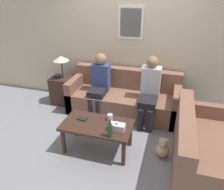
% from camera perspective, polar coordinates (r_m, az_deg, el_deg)
% --- Properties ---
extents(ground_plane, '(16.00, 16.00, 0.00)m').
position_cam_1_polar(ground_plane, '(4.15, 1.36, -7.55)').
color(ground_plane, gray).
extents(wall_back, '(9.00, 0.08, 2.60)m').
position_cam_1_polar(wall_back, '(4.46, 4.82, 13.30)').
color(wall_back, beige).
rests_on(wall_back, ground_plane).
extents(couch_main, '(2.16, 0.83, 0.84)m').
position_cam_1_polar(couch_main, '(4.41, 3.11, -0.82)').
color(couch_main, brown).
rests_on(couch_main, ground_plane).
extents(couch_side, '(0.83, 1.62, 0.84)m').
position_cam_1_polar(couch_side, '(3.33, 22.38, -13.45)').
color(couch_side, brown).
rests_on(couch_side, ground_plane).
extents(coffee_table, '(1.06, 0.58, 0.47)m').
position_cam_1_polar(coffee_table, '(3.36, -3.87, -8.51)').
color(coffee_table, '#382319').
rests_on(coffee_table, ground_plane).
extents(side_table_with_lamp, '(0.42, 0.41, 1.06)m').
position_cam_1_polar(side_table_with_lamp, '(4.83, -12.87, 1.99)').
color(side_table_with_lamp, '#382319').
rests_on(side_table_with_lamp, ground_plane).
extents(wine_bottle, '(0.07, 0.07, 0.27)m').
position_cam_1_polar(wine_bottle, '(3.01, -0.56, -9.13)').
color(wine_bottle, '#19421E').
rests_on(wine_bottle, coffee_table).
extents(drinking_glass, '(0.08, 0.08, 0.09)m').
position_cam_1_polar(drinking_glass, '(3.39, -0.53, -5.78)').
color(drinking_glass, silver).
rests_on(drinking_glass, coffee_table).
extents(book_stack, '(0.16, 0.11, 0.02)m').
position_cam_1_polar(book_stack, '(3.44, -7.74, -6.15)').
color(book_stack, black).
rests_on(book_stack, coffee_table).
extents(tissue_box, '(0.23, 0.12, 0.15)m').
position_cam_1_polar(tissue_box, '(3.16, 1.33, -8.29)').
color(tissue_box, silver).
rests_on(tissue_box, coffee_table).
extents(person_left, '(0.34, 0.59, 1.19)m').
position_cam_1_polar(person_left, '(4.26, -3.33, 3.45)').
color(person_left, black).
rests_on(person_left, ground_plane).
extents(person_right, '(0.34, 0.65, 1.23)m').
position_cam_1_polar(person_right, '(3.99, 9.78, 1.52)').
color(person_right, black).
rests_on(person_right, ground_plane).
extents(teddy_bear, '(0.21, 0.21, 0.33)m').
position_cam_1_polar(teddy_bear, '(3.47, 13.08, -13.42)').
color(teddy_bear, tan).
rests_on(teddy_bear, ground_plane).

